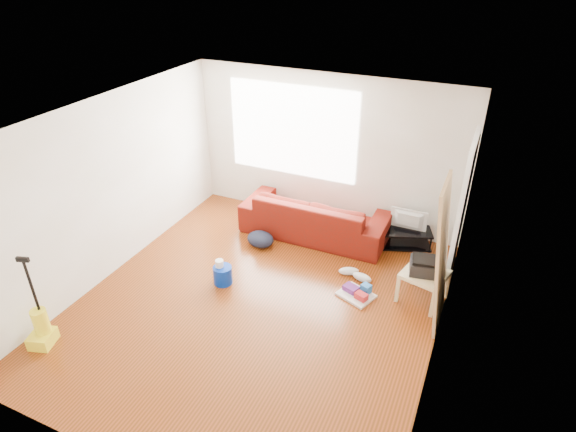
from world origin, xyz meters
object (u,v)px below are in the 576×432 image
at_px(tv_stand, 406,237).
at_px(bucket, 223,282).
at_px(vacuum, 41,328).
at_px(cleaning_tray, 357,293).
at_px(backpack, 261,246).
at_px(sofa, 314,234).
at_px(side_table, 424,277).

bearing_deg(tv_stand, bucket, -156.77).
relative_size(tv_stand, vacuum, 0.72).
distance_m(cleaning_tray, backpack, 1.85).
distance_m(sofa, bucket, 1.87).
bearing_deg(bucket, cleaning_tray, 15.06).
distance_m(backpack, vacuum, 3.26).
xyz_separation_m(bucket, vacuum, (-1.34, -1.88, 0.22)).
bearing_deg(cleaning_tray, bucket, -164.94).
relative_size(bucket, cleaning_tray, 0.48).
xyz_separation_m(tv_stand, backpack, (-2.08, -0.94, -0.15)).
distance_m(sofa, tv_stand, 1.46).
xyz_separation_m(sofa, side_table, (1.91, -0.96, 0.37)).
height_order(cleaning_tray, backpack, cleaning_tray).
xyz_separation_m(tv_stand, vacuum, (-3.47, -3.89, 0.07)).
height_order(tv_stand, vacuum, vacuum).
distance_m(cleaning_tray, vacuum, 3.94).
distance_m(tv_stand, backpack, 2.29).
bearing_deg(side_table, sofa, 153.24).
height_order(tv_stand, backpack, tv_stand).
bearing_deg(tv_stand, backpack, -175.68).
bearing_deg(sofa, cleaning_tray, 131.63).
distance_m(bucket, cleaning_tray, 1.87).
bearing_deg(bucket, sofa, 68.15).
distance_m(side_table, cleaning_tray, 0.91).
bearing_deg(bucket, vacuum, -125.55).
height_order(cleaning_tray, vacuum, vacuum).
relative_size(tv_stand, backpack, 1.98).
bearing_deg(vacuum, cleaning_tray, 19.21).
height_order(side_table, vacuum, vacuum).
relative_size(sofa, tv_stand, 2.72).
relative_size(tv_stand, bucket, 3.27).
relative_size(sofa, side_table, 3.62).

